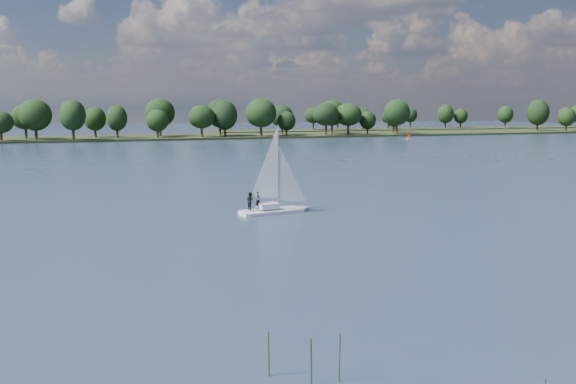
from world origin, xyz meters
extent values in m
plane|color=#233342|center=(0.00, 100.00, 0.00)|extent=(700.00, 700.00, 0.00)
cube|color=black|center=(0.00, 212.00, 0.00)|extent=(660.00, 40.00, 1.50)
cube|color=black|center=(160.00, 260.00, 0.00)|extent=(220.00, 30.00, 1.40)
cube|color=silver|center=(-3.09, 33.96, 0.00)|extent=(7.77, 3.34, 0.88)
cube|color=silver|center=(-3.09, 33.96, 0.88)|extent=(2.40, 1.68, 0.55)
cylinder|color=silver|center=(-3.09, 33.96, 5.03)|extent=(0.13, 0.13, 8.85)
imported|color=black|center=(-4.76, 34.07, 1.50)|extent=(0.56, 0.76, 1.91)
imported|color=black|center=(-5.70, 33.71, 1.50)|extent=(0.94, 1.08, 1.91)
cube|color=silver|center=(100.73, 172.42, 0.00)|extent=(2.88, 1.48, 0.44)
cylinder|color=silver|center=(100.73, 172.42, 2.21)|extent=(0.08, 0.08, 3.93)
cylinder|color=#283316|center=(-16.35, -6.71, 0.95)|extent=(3.20, 3.20, 2.01)
camera|label=1|loc=(-26.34, -29.91, 11.21)|focal=40.00mm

